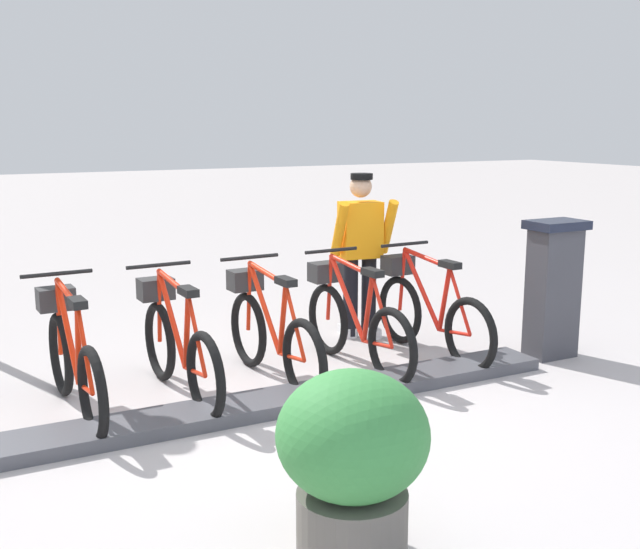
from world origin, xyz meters
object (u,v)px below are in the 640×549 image
payment_kiosk (553,287)px  worker_near_rack (360,249)px  bike_docked_1 (353,320)px  bike_docked_2 (270,331)px  bike_docked_3 (177,344)px  planter_bush (353,456)px  bike_docked_0 (428,310)px  bike_docked_4 (72,358)px

payment_kiosk → worker_near_rack: size_ratio=0.77×
bike_docked_1 → worker_near_rack: (0.83, -0.56, 0.48)m
bike_docked_2 → bike_docked_3: bearing=90.0°
payment_kiosk → bike_docked_1: bearing=72.3°
worker_near_rack → planter_bush: 4.09m
payment_kiosk → bike_docked_0: 1.16m
payment_kiosk → bike_docked_0: (0.57, 0.98, -0.24)m
payment_kiosk → planter_bush: payment_kiosk is taller
payment_kiosk → bike_docked_0: bearing=59.8°
payment_kiosk → bike_docked_1: 1.89m
bike_docked_1 → worker_near_rack: 1.11m
payment_kiosk → bike_docked_3: (0.57, 3.40, -0.24)m
worker_near_rack → planter_bush: (-3.50, 2.09, -0.37)m
payment_kiosk → bike_docked_4: size_ratio=0.74×
payment_kiosk → planter_bush: bearing=122.3°
bike_docked_4 → planter_bush: (-2.67, -0.88, 0.11)m
bike_docked_4 → bike_docked_1: bearing=-90.0°
bike_docked_3 → worker_near_rack: size_ratio=1.04×
bike_docked_2 → planter_bush: (-2.67, 0.73, 0.11)m
payment_kiosk → bike_docked_0: payment_kiosk is taller
payment_kiosk → bike_docked_2: size_ratio=0.74×
bike_docked_0 → bike_docked_2: same height
bike_docked_4 → worker_near_rack: size_ratio=1.04×
worker_near_rack → bike_docked_4: bearing=105.7°
payment_kiosk → planter_bush: (-2.10, 3.32, -0.12)m
bike_docked_3 → bike_docked_2: bearing=-90.0°
payment_kiosk → bike_docked_4: bearing=82.2°
bike_docked_4 → worker_near_rack: bearing=-74.3°
bike_docked_3 → bike_docked_4: (0.00, 0.80, 0.00)m
bike_docked_1 → bike_docked_2: bearing=90.0°
bike_docked_1 → bike_docked_3: same height
payment_kiosk → worker_near_rack: 1.89m
bike_docked_1 → planter_bush: 3.08m
payment_kiosk → bike_docked_0: size_ratio=0.74×
bike_docked_3 → worker_near_rack: (0.83, -2.16, 0.48)m
planter_bush → bike_docked_1: bearing=-29.9°
bike_docked_1 → planter_bush: bearing=150.1°
payment_kiosk → bike_docked_2: 2.66m
bike_docked_2 → bike_docked_3: same height
bike_docked_3 → planter_bush: bearing=-178.4°
bike_docked_3 → worker_near_rack: worker_near_rack is taller
planter_bush → payment_kiosk: bearing=-57.7°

